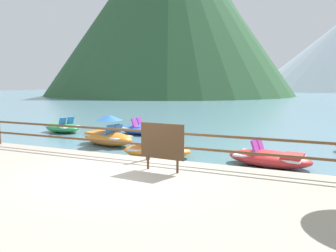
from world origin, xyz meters
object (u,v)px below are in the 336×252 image
at_px(pedal_boat_0, 108,135).
at_px(pedal_boat_5, 270,158).
at_px(pedal_boat_6, 62,127).
at_px(sign_board, 162,142).
at_px(pedal_boat_1, 144,129).
at_px(pedal_boat_2, 157,147).

bearing_deg(pedal_boat_0, pedal_boat_5, -8.07).
xyz_separation_m(pedal_boat_0, pedal_boat_6, (-4.24, 2.08, -0.15)).
bearing_deg(sign_board, pedal_boat_6, 144.29).
height_order(pedal_boat_1, pedal_boat_6, pedal_boat_6).
distance_m(pedal_boat_2, pedal_boat_5, 3.74).
xyz_separation_m(pedal_boat_0, pedal_boat_1, (0.03, 3.19, -0.16)).
bearing_deg(pedal_boat_1, pedal_boat_2, -57.48).
xyz_separation_m(pedal_boat_0, pedal_boat_5, (6.57, -0.93, -0.15)).
xyz_separation_m(pedal_boat_1, pedal_boat_6, (-4.27, -1.10, 0.01)).
distance_m(sign_board, pedal_boat_2, 3.32).
bearing_deg(pedal_boat_6, pedal_boat_5, -15.59).
bearing_deg(pedal_boat_1, pedal_boat_6, -165.54).
relative_size(pedal_boat_0, pedal_boat_1, 1.09).
xyz_separation_m(pedal_boat_2, pedal_boat_5, (3.73, 0.29, -0.12)).
relative_size(pedal_boat_1, pedal_boat_6, 1.09).
xyz_separation_m(sign_board, pedal_boat_5, (2.22, 3.16, -0.87)).
bearing_deg(pedal_boat_5, pedal_boat_0, 171.93).
relative_size(sign_board, pedal_boat_1, 0.47).
relative_size(sign_board, pedal_boat_5, 0.44).
bearing_deg(pedal_boat_1, pedal_boat_0, -90.54).
relative_size(sign_board, pedal_boat_6, 0.51).
height_order(sign_board, pedal_boat_0, sign_board).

